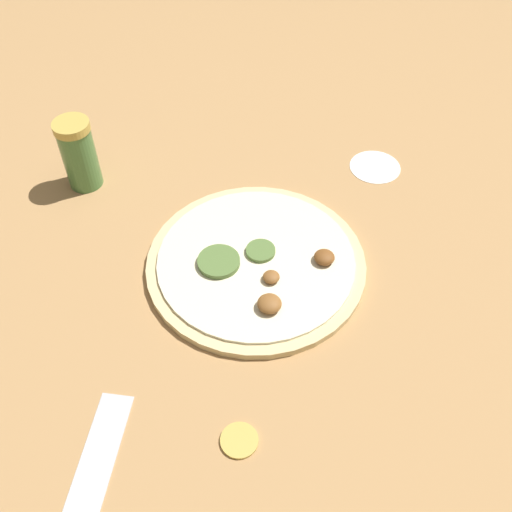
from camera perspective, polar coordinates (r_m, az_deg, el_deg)
The scene contains 5 objects.
ground_plane at distance 0.79m, azimuth 0.00°, elevation -0.97°, with size 3.00×3.00×0.00m, color tan.
pizza at distance 0.78m, azimuth 0.01°, elevation -0.68°, with size 0.29×0.29×0.03m.
spice_jar at distance 0.90m, azimuth -16.52°, elevation 9.31°, with size 0.05×0.05×0.11m.
loose_cap at distance 0.66m, azimuth -1.61°, elevation -17.08°, with size 0.04×0.04×0.01m.
flour_patch at distance 0.95m, azimuth 11.27°, elevation 8.33°, with size 0.08×0.08×0.00m.
Camera 1 is at (0.45, -0.25, 0.60)m, focal length 42.00 mm.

